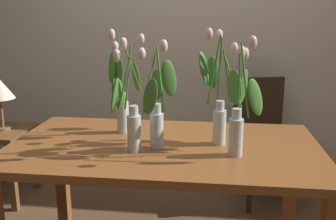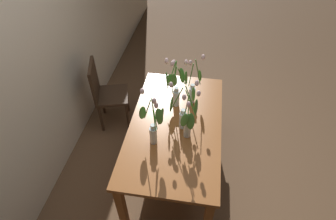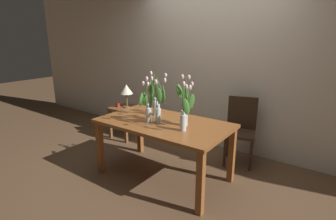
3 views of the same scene
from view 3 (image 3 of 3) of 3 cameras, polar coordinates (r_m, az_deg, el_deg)
The scene contains 12 objects.
ground_plane at distance 3.51m, azimuth -0.92°, elevation -14.07°, with size 18.00×18.00×0.00m, color brown.
room_wall_rear at distance 4.22m, azimuth 10.10°, elevation 10.15°, with size 9.00×0.10×2.70m, color beige.
dining_table at distance 3.24m, azimuth -0.97°, elevation -4.08°, with size 1.60×0.90×0.74m.
tulip_vase_0 at distance 3.10m, azimuth -2.23°, elevation 0.79°, with size 0.18×0.28×0.55m.
tulip_vase_1 at distance 3.43m, azimuth -2.73°, elevation 2.43°, with size 0.18×0.25×0.58m.
tulip_vase_2 at distance 3.03m, azimuth 3.95°, elevation 0.93°, with size 0.27×0.21×0.59m.
tulip_vase_3 at distance 3.16m, azimuth -4.57°, elevation 0.37°, with size 0.15×0.15×0.55m.
tulip_vase_4 at distance 2.86m, azimuth 3.45°, elevation -1.11°, with size 0.18×0.19×0.57m.
dining_chair at distance 3.83m, azimuth 15.46°, elevation -3.47°, with size 0.49×0.49×0.93m.
side_table at distance 4.67m, azimuth -9.22°, elevation -0.78°, with size 0.44×0.44×0.55m.
table_lamp at distance 4.55m, azimuth -8.99°, elevation 4.33°, with size 0.22×0.22×0.40m.
pillar_candle at distance 4.66m, azimuth -10.75°, elevation 1.11°, with size 0.06×0.06×0.07m, color #B72D23.
Camera 3 is at (1.82, -2.44, 1.76)m, focal length 28.19 mm.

